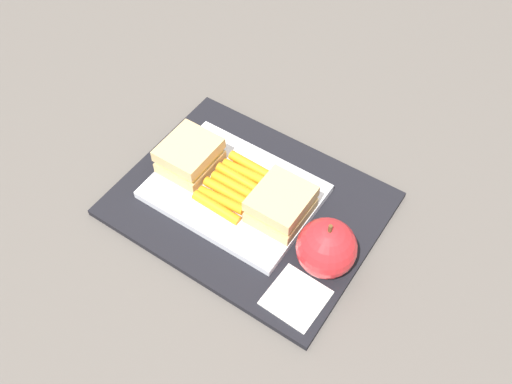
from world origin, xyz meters
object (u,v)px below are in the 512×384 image
object	(u,v)px
food_tray	(234,191)
paper_napkin	(296,298)
carrot_sticks_bundle	(234,186)
apple	(326,248)
sandwich_half_left	(190,156)
sandwich_half_right	(281,204)

from	to	relation	value
food_tray	paper_napkin	bearing A→B (deg)	-29.80
carrot_sticks_bundle	apple	xyz separation A→B (m)	(0.16, -0.03, 0.02)
food_tray	carrot_sticks_bundle	bearing A→B (deg)	-53.08
apple	food_tray	bearing A→B (deg)	170.07
apple	paper_napkin	xyz separation A→B (m)	(-0.00, -0.06, -0.04)
food_tray	sandwich_half_left	bearing A→B (deg)	180.00
sandwich_half_right	apple	world-z (taller)	apple
sandwich_half_right	carrot_sticks_bundle	xyz separation A→B (m)	(-0.08, -0.00, -0.02)
carrot_sticks_bundle	paper_napkin	xyz separation A→B (m)	(0.16, -0.09, -0.02)
sandwich_half_left	apple	xyz separation A→B (m)	(0.24, -0.03, 0.01)
food_tray	sandwich_half_left	size ratio (longest dim) A/B	2.88
sandwich_half_right	apple	bearing A→B (deg)	-18.46
paper_napkin	sandwich_half_right	bearing A→B (deg)	131.82
food_tray	paper_napkin	size ratio (longest dim) A/B	3.29
food_tray	sandwich_half_right	xyz separation A→B (m)	(0.08, 0.00, 0.03)
apple	paper_napkin	bearing A→B (deg)	-93.65
paper_napkin	food_tray	bearing A→B (deg)	150.20
carrot_sticks_bundle	apple	bearing A→B (deg)	-9.86
sandwich_half_left	sandwich_half_right	distance (m)	0.16
sandwich_half_right	paper_napkin	bearing A→B (deg)	-48.18
sandwich_half_right	paper_napkin	world-z (taller)	sandwich_half_right
apple	sandwich_half_right	bearing A→B (deg)	161.54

